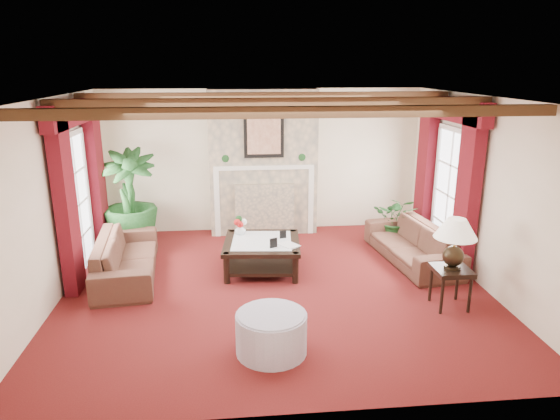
{
  "coord_description": "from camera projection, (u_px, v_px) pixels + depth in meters",
  "views": [
    {
      "loc": [
        -0.59,
        -6.63,
        3.12
      ],
      "look_at": [
        0.1,
        0.4,
        1.05
      ],
      "focal_mm": 32.0,
      "sensor_mm": 36.0,
      "label": 1
    }
  ],
  "objects": [
    {
      "name": "floor",
      "position": [
        276.0,
        287.0,
        7.26
      ],
      "size": [
        6.0,
        6.0,
        0.0
      ],
      "primitive_type": "plane",
      "color": "#490D0F",
      "rests_on": "ground"
    },
    {
      "name": "ceiling",
      "position": [
        275.0,
        98.0,
        6.5
      ],
      "size": [
        6.0,
        6.0,
        0.0
      ],
      "primitive_type": "plane",
      "rotation": [
        3.14,
        0.0,
        0.0
      ],
      "color": "white",
      "rests_on": "floor"
    },
    {
      "name": "back_wall",
      "position": [
        263.0,
        161.0,
        9.51
      ],
      "size": [
        6.0,
        0.02,
        2.7
      ],
      "primitive_type": "cube",
      "color": "beige",
      "rests_on": "ground"
    },
    {
      "name": "left_wall",
      "position": [
        50.0,
        203.0,
        6.6
      ],
      "size": [
        0.02,
        5.5,
        2.7
      ],
      "primitive_type": "cube",
      "color": "beige",
      "rests_on": "ground"
    },
    {
      "name": "right_wall",
      "position": [
        483.0,
        193.0,
        7.16
      ],
      "size": [
        0.02,
        5.5,
        2.7
      ],
      "primitive_type": "cube",
      "color": "beige",
      "rests_on": "ground"
    },
    {
      "name": "ceiling_beams",
      "position": [
        275.0,
        103.0,
        6.52
      ],
      "size": [
        6.0,
        3.0,
        0.12
      ],
      "primitive_type": null,
      "color": "#3E2313",
      "rests_on": "ceiling"
    },
    {
      "name": "fireplace",
      "position": [
        263.0,
        89.0,
        8.94
      ],
      "size": [
        2.0,
        0.52,
        2.7
      ],
      "primitive_type": null,
      "color": "tan",
      "rests_on": "ground"
    },
    {
      "name": "french_door_left",
      "position": [
        69.0,
        134.0,
        7.34
      ],
      "size": [
        0.1,
        1.1,
        2.16
      ],
      "primitive_type": null,
      "color": "white",
      "rests_on": "ground"
    },
    {
      "name": "french_door_right",
      "position": [
        456.0,
        129.0,
        7.9
      ],
      "size": [
        0.1,
        1.1,
        2.16
      ],
      "primitive_type": null,
      "color": "white",
      "rests_on": "ground"
    },
    {
      "name": "curtains_left",
      "position": [
        73.0,
        105.0,
        7.23
      ],
      "size": [
        0.2,
        2.4,
        2.55
      ],
      "primitive_type": null,
      "color": "#510A11",
      "rests_on": "ground"
    },
    {
      "name": "curtains_right",
      "position": [
        452.0,
        102.0,
        7.77
      ],
      "size": [
        0.2,
        2.4,
        2.55
      ],
      "primitive_type": null,
      "color": "#510A11",
      "rests_on": "ground"
    },
    {
      "name": "sofa_left",
      "position": [
        126.0,
        250.0,
        7.55
      ],
      "size": [
        2.26,
        1.07,
        0.83
      ],
      "primitive_type": "imported",
      "rotation": [
        0.0,
        0.0,
        1.68
      ],
      "color": "black",
      "rests_on": "ground"
    },
    {
      "name": "sofa_right",
      "position": [
        413.0,
        237.0,
        8.14
      ],
      "size": [
        2.24,
        1.12,
        0.82
      ],
      "primitive_type": "imported",
      "rotation": [
        0.0,
        0.0,
        -1.45
      ],
      "color": "black",
      "rests_on": "ground"
    },
    {
      "name": "potted_palm",
      "position": [
        131.0,
        219.0,
        8.82
      ],
      "size": [
        1.13,
        1.82,
        0.97
      ],
      "primitive_type": "imported",
      "rotation": [
        0.0,
        0.0,
        0.05
      ],
      "color": "black",
      "rests_on": "ground"
    },
    {
      "name": "small_plant",
      "position": [
        396.0,
        224.0,
        9.04
      ],
      "size": [
        1.5,
        1.52,
        0.68
      ],
      "primitive_type": "imported",
      "rotation": [
        0.0,
        0.0,
        -0.49
      ],
      "color": "black",
      "rests_on": "ground"
    },
    {
      "name": "coffee_table",
      "position": [
        262.0,
        255.0,
        7.83
      ],
      "size": [
        1.26,
        1.26,
        0.48
      ],
      "primitive_type": null,
      "rotation": [
        0.0,
        0.0,
        -0.09
      ],
      "color": "black",
      "rests_on": "ground"
    },
    {
      "name": "side_table",
      "position": [
        450.0,
        287.0,
        6.61
      ],
      "size": [
        0.52,
        0.52,
        0.55
      ],
      "primitive_type": null,
      "rotation": [
        0.0,
        0.0,
        0.13
      ],
      "color": "black",
      "rests_on": "ground"
    },
    {
      "name": "ottoman",
      "position": [
        271.0,
        333.0,
        5.56
      ],
      "size": [
        0.8,
        0.8,
        0.47
      ],
      "primitive_type": "cylinder",
      "color": "#948B9E",
      "rests_on": "ground"
    },
    {
      "name": "table_lamp",
      "position": [
        455.0,
        243.0,
        6.44
      ],
      "size": [
        0.55,
        0.55,
        0.7
      ],
      "primitive_type": null,
      "color": "black",
      "rests_on": "side_table"
    },
    {
      "name": "flower_vase",
      "position": [
        240.0,
        230.0,
        8.02
      ],
      "size": [
        0.23,
        0.23,
        0.18
      ],
      "primitive_type": "imported",
      "rotation": [
        0.0,
        0.0,
        -0.14
      ],
      "color": "silver",
      "rests_on": "coffee_table"
    },
    {
      "name": "book",
      "position": [
        283.0,
        238.0,
        7.44
      ],
      "size": [
        0.24,
        0.23,
        0.3
      ],
      "primitive_type": "imported",
      "rotation": [
        0.0,
        0.0,
        0.61
      ],
      "color": "black",
      "rests_on": "coffee_table"
    },
    {
      "name": "photo_frame_a",
      "position": [
        274.0,
        243.0,
        7.43
      ],
      "size": [
        0.12,
        0.07,
        0.16
      ],
      "primitive_type": null,
      "rotation": [
        0.0,
        0.0,
        0.41
      ],
      "color": "black",
      "rests_on": "coffee_table"
    },
    {
      "name": "photo_frame_b",
      "position": [
        283.0,
        235.0,
        7.84
      ],
      "size": [
        0.11,
        0.05,
        0.14
      ],
      "primitive_type": null,
      "rotation": [
        0.0,
        0.0,
        0.27
      ],
      "color": "black",
      "rests_on": "coffee_table"
    }
  ]
}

